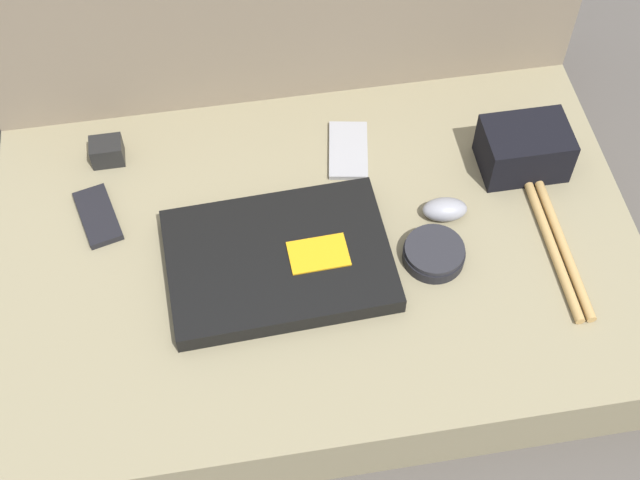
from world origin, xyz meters
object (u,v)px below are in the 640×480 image
camera_pouch (524,149)px  computer_mouse (445,209)px  speaker_puck (434,253)px  charger_brick (107,151)px  laptop (279,260)px  phone_silver (98,216)px  phone_black (348,150)px

camera_pouch → computer_mouse: bearing=-151.3°
computer_mouse → speaker_puck: size_ratio=0.78×
camera_pouch → charger_brick: (-0.68, 0.12, -0.02)m
laptop → phone_silver: size_ratio=2.83×
charger_brick → computer_mouse: bearing=-21.4°
computer_mouse → speaker_puck: computer_mouse is taller
laptop → computer_mouse: 0.28m
computer_mouse → phone_black: 0.20m
phone_black → camera_pouch: size_ratio=0.95×
charger_brick → laptop: bearing=-45.6°
computer_mouse → phone_silver: size_ratio=0.61×
laptop → speaker_puck: 0.24m
charger_brick → phone_black: bearing=-7.0°
speaker_puck → camera_pouch: 0.25m
computer_mouse → camera_pouch: bearing=34.2°
speaker_puck → phone_silver: bearing=162.4°
phone_silver → camera_pouch: camera_pouch is taller
speaker_puck → phone_black: bearing=111.2°
computer_mouse → camera_pouch: 0.17m
camera_pouch → charger_brick: bearing=169.7°
speaker_puck → phone_black: (-0.09, 0.23, -0.01)m
phone_silver → phone_black: 0.43m
laptop → charger_brick: charger_brick is taller
computer_mouse → charger_brick: charger_brick is taller
laptop → camera_pouch: bearing=15.4°
laptop → speaker_puck: bearing=-8.3°
phone_silver → camera_pouch: 0.70m
computer_mouse → laptop: bearing=-163.6°
speaker_puck → charger_brick: bearing=150.0°
laptop → phone_black: bearing=52.8°
computer_mouse → phone_black: size_ratio=0.57×
phone_black → phone_silver: bearing=-160.3°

